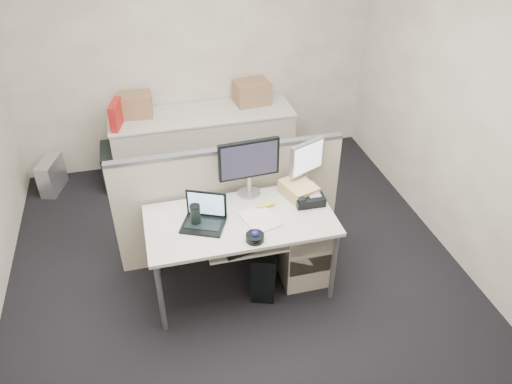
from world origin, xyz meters
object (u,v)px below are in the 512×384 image
object	(u,v)px
laptop	(202,214)
desk	(240,225)
desk_phone	(309,198)
monitor_main	(249,168)

from	to	relation	value
laptop	desk	bearing A→B (deg)	28.03
desk	laptop	world-z (taller)	laptop
laptop	desk_phone	distance (m)	0.91
monitor_main	desk_phone	distance (m)	0.55
desk	desk_phone	bearing A→B (deg)	7.59
monitor_main	desk_phone	xyz separation A→B (m)	(0.45, -0.24, -0.22)
monitor_main	desk_phone	bearing A→B (deg)	-31.35
monitor_main	laptop	world-z (taller)	monitor_main
monitor_main	laptop	distance (m)	0.58
desk_phone	monitor_main	bearing A→B (deg)	153.68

